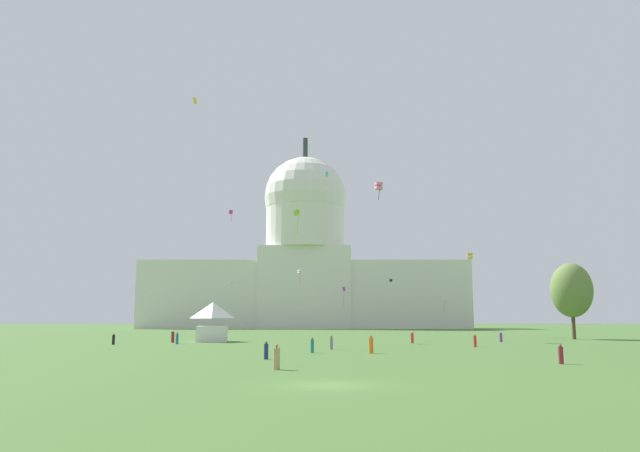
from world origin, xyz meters
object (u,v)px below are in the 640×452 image
at_px(person_maroon_front_center, 563,355).
at_px(person_teal_back_left, 179,339).
at_px(kite_yellow_high, 196,101).
at_px(kite_magenta_mid, 232,213).
at_px(person_tan_lawn_far_left, 278,358).
at_px(kite_gold_low, 471,256).
at_px(person_grey_back_center, 333,343).
at_px(person_orange_front_right, 372,345).
at_px(kite_violet_low, 345,293).
at_px(person_teal_mid_left, 314,346).
at_px(kite_cyan_high, 328,175).
at_px(person_red_mid_right, 477,341).
at_px(kite_lime_mid, 298,213).
at_px(kite_turquoise_low, 445,304).
at_px(person_black_aisle_center, 115,339).
at_px(kite_white_low, 301,272).
at_px(kite_black_low, 392,280).
at_px(capitol_building, 306,264).
at_px(person_navy_edge_west, 268,351).
at_px(event_tent, 214,321).
at_px(person_red_lawn_far_right, 414,338).
at_px(kite_green_low, 232,284).
at_px(person_maroon_near_tree_west, 174,337).
at_px(kite_pink_mid, 380,186).
at_px(person_purple_edge_east, 502,337).
at_px(tree_east_mid, 573,290).

distance_m(person_maroon_front_center, person_teal_back_left, 51.80).
relative_size(kite_yellow_high, kite_magenta_mid, 0.43).
bearing_deg(person_tan_lawn_far_left, person_teal_back_left, 41.74).
xyz_separation_m(person_teal_back_left, kite_gold_low, (48.19, 36.71, 14.70)).
relative_size(person_grey_back_center, kite_gold_low, 1.24).
bearing_deg(person_orange_front_right, kite_violet_low, 24.65).
distance_m(person_teal_mid_left, kite_cyan_high, 111.34).
relative_size(person_teal_back_left, kite_violet_low, 0.39).
xyz_separation_m(person_red_mid_right, kite_lime_mid, (-21.96, 18.49, 18.63)).
height_order(kite_gold_low, kite_turquoise_low, kite_gold_low).
bearing_deg(kite_violet_low, person_black_aisle_center, 124.46).
bearing_deg(kite_white_low, person_maroon_front_center, 147.91).
bearing_deg(person_grey_back_center, person_red_mid_right, 16.42).
bearing_deg(kite_black_low, kite_cyan_high, -83.60).
bearing_deg(capitol_building, kite_magenta_mid, -109.50).
xyz_separation_m(person_orange_front_right, kite_cyan_high, (-3.05, 104.13, 41.44)).
relative_size(kite_turquoise_low, kite_lime_mid, 0.74).
height_order(person_navy_edge_west, kite_violet_low, kite_violet_low).
bearing_deg(kite_black_low, event_tent, -50.21).
height_order(person_orange_front_right, kite_yellow_high, kite_yellow_high).
relative_size(person_red_lawn_far_right, kite_turquoise_low, 0.56).
bearing_deg(kite_lime_mid, kite_yellow_high, -110.73).
relative_size(kite_white_low, kite_green_low, 2.44).
xyz_separation_m(kite_black_low, kite_green_low, (-41.97, -28.71, -2.73)).
bearing_deg(person_grey_back_center, kite_black_low, 77.72).
relative_size(person_red_mid_right, person_maroon_front_center, 1.05).
bearing_deg(person_maroon_near_tree_west, person_orange_front_right, 153.17).
relative_size(kite_yellow_high, kite_green_low, 0.77).
bearing_deg(kite_green_low, kite_magenta_mid, -174.28).
relative_size(person_red_mid_right, kite_violet_low, 0.38).
bearing_deg(kite_green_low, kite_lime_mid, 14.74).
bearing_deg(kite_black_low, kite_pink_mid, -35.04).
relative_size(kite_gold_low, kite_white_low, 0.28).
distance_m(event_tent, kite_lime_mid, 20.50).
bearing_deg(person_teal_back_left, person_grey_back_center, 83.05).
bearing_deg(kite_magenta_mid, person_maroon_near_tree_west, -31.36).
distance_m(person_teal_mid_left, kite_black_low, 118.23).
xyz_separation_m(person_purple_edge_east, person_teal_mid_left, (-26.95, -28.84, 0.03)).
height_order(person_navy_edge_west, kite_yellow_high, kite_yellow_high).
height_order(person_maroon_front_center, person_navy_edge_west, person_navy_edge_west).
xyz_separation_m(kite_magenta_mid, kite_violet_low, (28.95, -44.43, -23.55)).
distance_m(kite_pink_mid, kite_violet_low, 27.57).
distance_m(event_tent, person_teal_back_left, 9.74).
height_order(event_tent, person_maroon_near_tree_west, event_tent).
xyz_separation_m(person_orange_front_right, kite_yellow_high, (-30.84, 61.35, 47.16)).
distance_m(person_orange_front_right, kite_gold_low, 65.33).
height_order(event_tent, tree_east_mid, tree_east_mid).
distance_m(person_black_aisle_center, person_orange_front_right, 37.79).
xyz_separation_m(person_navy_edge_west, person_teal_mid_left, (3.69, 9.90, -0.00)).
relative_size(person_black_aisle_center, person_maroon_front_center, 1.00).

